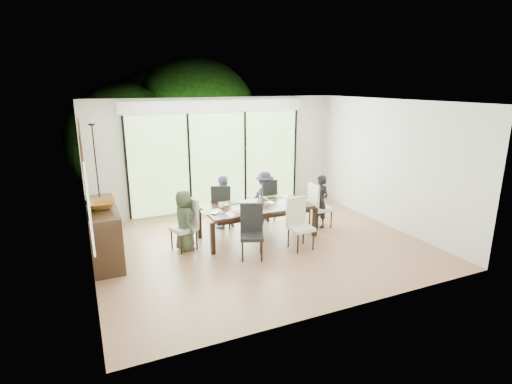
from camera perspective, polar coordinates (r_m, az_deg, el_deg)
name	(u,v)px	position (r m, az deg, el deg)	size (l,w,h in m)	color
floor	(261,245)	(7.74, 0.77, -7.64)	(6.00, 5.00, 0.01)	brown
ceiling	(262,101)	(7.13, 0.84, 12.83)	(6.00, 5.00, 0.01)	white
wall_back	(217,155)	(9.61, -5.56, 5.27)	(6.00, 0.02, 2.70)	beige
wall_front	(344,218)	(5.24, 12.49, -3.60)	(6.00, 0.02, 2.70)	beige
wall_left	(84,195)	(6.67, -23.35, -0.42)	(0.02, 5.00, 2.70)	silver
wall_right	(389,164)	(8.99, 18.52, 3.85)	(0.02, 5.00, 2.70)	white
glass_doors	(218,162)	(9.60, -5.45, 4.36)	(4.20, 0.02, 2.30)	#598C3F
blinds_header	(217,106)	(9.43, -5.64, 12.13)	(4.40, 0.06, 0.28)	white
mullion_a	(127,169)	(9.15, -17.99, 3.13)	(0.05, 0.04, 2.30)	black
mullion_b	(189,164)	(9.39, -9.49, 3.97)	(0.05, 0.04, 2.30)	black
mullion_c	(245,159)	(9.83, -1.56, 4.68)	(0.05, 0.04, 2.30)	black
mullion_d	(295,155)	(10.44, 5.58, 5.24)	(0.05, 0.04, 2.30)	black
side_window	(89,207)	(5.47, -22.76, -1.99)	(0.02, 0.90, 1.00)	#8CAD7F
deck	(208,201)	(10.75, -6.89, -1.34)	(6.00, 1.80, 0.10)	brown
rail_top	(199,174)	(11.35, -8.21, 2.62)	(6.00, 0.08, 0.06)	brown
foliage_left	(125,141)	(11.83, -18.22, 6.92)	(3.20, 3.20, 3.20)	#14380F
foliage_mid	(195,123)	(12.78, -8.71, 9.70)	(4.00, 4.00, 4.00)	#14380F
foliage_right	(258,140)	(12.71, 0.28, 7.40)	(2.80, 2.80, 2.80)	#14380F
foliage_far	(159,128)	(13.25, -13.73, 8.86)	(3.60, 3.60, 3.60)	#14380F
table_top	(257,207)	(7.93, 0.19, -2.16)	(2.11, 0.97, 0.05)	black
table_apron	(257,211)	(7.95, 0.19, -2.70)	(1.94, 0.79, 0.09)	black
table_leg_fl	(213,238)	(7.29, -6.21, -6.60)	(0.08, 0.08, 0.61)	black
table_leg_fr	(315,222)	(8.17, 8.38, -4.24)	(0.08, 0.08, 0.61)	black
table_leg_bl	(199,224)	(8.06, -8.12, -4.48)	(0.08, 0.08, 0.61)	black
table_leg_br	(294,210)	(8.86, 5.41, -2.56)	(0.08, 0.08, 0.61)	black
chair_left_end	(183,225)	(7.51, -10.33, -4.62)	(0.40, 0.40, 0.97)	beige
chair_right_end	(321,205)	(8.67, 9.26, -1.85)	(0.40, 0.40, 0.97)	silver
chair_far_left	(222,205)	(8.57, -4.91, -1.92)	(0.40, 0.40, 0.97)	black
chair_far_right	(264,200)	(8.93, 1.15, -1.14)	(0.40, 0.40, 0.97)	black
chair_near_left	(252,232)	(7.03, -0.60, -5.77)	(0.40, 0.40, 0.97)	black
chair_near_right	(301,224)	(7.46, 6.47, -4.60)	(0.40, 0.40, 0.97)	silver
person_left_end	(184,220)	(7.49, -10.21, -4.00)	(0.53, 0.33, 1.14)	#37472F
person_right_end	(320,201)	(8.64, 9.17, -1.34)	(0.53, 0.33, 1.14)	black
person_far_left	(222,202)	(8.52, -4.88, -1.42)	(0.53, 0.33, 1.14)	slate
person_far_right	(264,197)	(8.89, 1.21, -0.66)	(0.53, 0.33, 1.14)	#2C2132
placemat_left	(212,212)	(7.59, -6.36, -2.82)	(0.39, 0.28, 0.01)	#99B741
placemat_right	(299,200)	(8.34, 6.15, -1.15)	(0.39, 0.28, 0.01)	#8FC345
placemat_far_l	(229,203)	(8.11, -3.88, -1.57)	(0.39, 0.28, 0.01)	#A7BF44
placemat_far_r	(273,197)	(8.49, 2.46, -0.77)	(0.39, 0.28, 0.01)	#72A23A
placemat_paper	(237,214)	(7.45, -2.72, -3.10)	(0.39, 0.28, 0.01)	white
tablet_far_l	(234,203)	(8.09, -3.09, -1.53)	(0.23, 0.16, 0.01)	black
tablet_far_r	(272,198)	(8.42, 2.30, -0.85)	(0.21, 0.15, 0.01)	black
papers	(289,202)	(8.18, 4.81, -1.46)	(0.26, 0.19, 0.00)	white
platter_base	(237,213)	(7.45, -2.72, -3.00)	(0.23, 0.23, 0.02)	white
platter_snacks	(237,212)	(7.44, -2.72, -2.89)	(0.18, 0.18, 0.01)	orange
vase	(259,202)	(7.97, 0.37, -1.47)	(0.07, 0.07, 0.11)	silver
hyacinth_stems	(259,197)	(7.94, 0.37, -0.74)	(0.04, 0.04, 0.14)	#337226
hyacinth_blooms	(259,193)	(7.91, 0.37, -0.13)	(0.10, 0.10, 0.10)	#4A4ABA
laptop	(218,212)	(7.53, -5.41, -2.88)	(0.29, 0.19, 0.02)	silver
cup_a	(221,206)	(7.79, -4.97, -2.00)	(0.11, 0.11, 0.08)	white
cup_b	(266,204)	(7.88, 1.48, -1.76)	(0.09, 0.09, 0.08)	white
cup_c	(290,198)	(8.34, 4.92, -0.84)	(0.11, 0.11, 0.08)	white
book	(268,203)	(8.06, 1.66, -1.61)	(0.14, 0.20, 0.02)	white
sideboard	(104,232)	(7.52, -20.88, -5.42)	(0.48, 1.72, 0.97)	black
bowl	(101,204)	(7.25, -21.23, -1.64)	(0.51, 0.51, 0.12)	brown
candlestick_base	(100,200)	(7.70, -21.42, -1.03)	(0.11, 0.11, 0.04)	black
candlestick_shaft	(96,163)	(7.55, -21.91, 3.90)	(0.03, 0.03, 1.34)	black
candlestick_pan	(92,124)	(7.46, -22.42, 8.91)	(0.11, 0.11, 0.03)	black
candle	(91,121)	(7.45, -22.48, 9.40)	(0.04, 0.04, 0.11)	silver
tapestry	(84,168)	(6.98, -23.42, 3.20)	(0.02, 1.00, 1.50)	#975116
art_frame	(81,152)	(8.25, -23.69, 5.22)	(0.03, 0.55, 0.65)	black
art_canvas	(82,152)	(8.26, -23.55, 5.24)	(0.01, 0.45, 0.55)	#18444D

